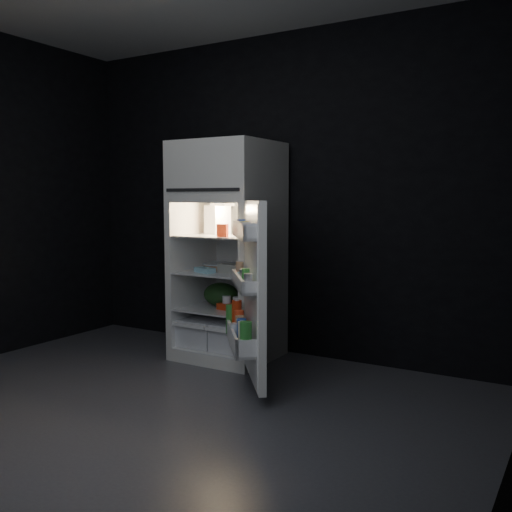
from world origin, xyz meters
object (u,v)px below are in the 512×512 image
Objects in this scene: milk_jug at (217,220)px; egg_carton at (236,269)px; fridge_door at (250,294)px; yogurt_tray at (233,307)px; refrigerator at (229,243)px.

egg_carton is at bearing -7.41° from milk_jug.
fridge_door is 4.18× the size of egg_carton.
milk_jug is at bearing 157.09° from egg_carton.
yogurt_tray is (0.24, -0.14, -0.69)m from milk_jug.
refrigerator is at bearing 132.37° from fridge_door.
fridge_door is 0.78m from yogurt_tray.
fridge_door is 0.75m from egg_carton.
yogurt_tray is at bearing -46.04° from refrigerator.
fridge_door is 5.06× the size of yogurt_tray.
refrigerator is 0.53m from yogurt_tray.
milk_jug reaches higher than egg_carton.
refrigerator is 0.94m from fridge_door.
fridge_door is (0.61, -0.67, -0.27)m from refrigerator.
egg_carton is (-0.48, 0.57, 0.08)m from fridge_door.
yogurt_tray is at bearing -11.33° from milk_jug.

